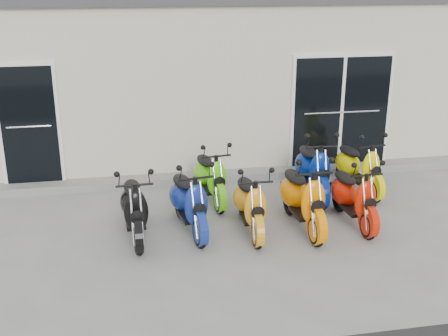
{
  "coord_description": "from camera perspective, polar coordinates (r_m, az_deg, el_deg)",
  "views": [
    {
      "loc": [
        -1.57,
        -7.85,
        3.79
      ],
      "look_at": [
        0.0,
        0.6,
        0.75
      ],
      "focal_mm": 45.0,
      "sensor_mm": 36.0,
      "label": 1
    }
  ],
  "objects": [
    {
      "name": "scooter_front_blue",
      "position": [
        8.44,
        -3.62,
        -2.63
      ],
      "size": [
        0.85,
        1.74,
        1.24
      ],
      "primitive_type": null,
      "rotation": [
        0.0,
        0.0,
        0.15
      ],
      "color": "navy",
      "rests_on": "ground"
    },
    {
      "name": "ground",
      "position": [
        8.86,
        0.71,
        -5.86
      ],
      "size": [
        80.0,
        80.0,
        0.0
      ],
      "primitive_type": "plane",
      "color": "gray",
      "rests_on": "ground"
    },
    {
      "name": "scooter_front_red",
      "position": [
        8.91,
        13.09,
        -2.12
      ],
      "size": [
        0.64,
        1.61,
        1.17
      ],
      "primitive_type": null,
      "rotation": [
        0.0,
        0.0,
        0.04
      ],
      "color": "red",
      "rests_on": "ground"
    },
    {
      "name": "front_step",
      "position": [
        10.66,
        -1.39,
        -0.92
      ],
      "size": [
        14.0,
        0.4,
        0.15
      ],
      "primitive_type": "cube",
      "color": "gray",
      "rests_on": "ground"
    },
    {
      "name": "door_right",
      "position": [
        11.14,
        11.82,
        5.94
      ],
      "size": [
        2.02,
        0.08,
        2.22
      ],
      "primitive_type": "cube",
      "color": "black",
      "rests_on": "front_step"
    },
    {
      "name": "scooter_back_blue",
      "position": [
        9.87,
        9.07,
        0.62
      ],
      "size": [
        0.74,
        1.77,
        1.29
      ],
      "primitive_type": null,
      "rotation": [
        0.0,
        0.0,
        -0.06
      ],
      "color": "#022090",
      "rests_on": "ground"
    },
    {
      "name": "scooter_front_orange_b",
      "position": [
        8.58,
        8.04,
        -2.2
      ],
      "size": [
        0.71,
        1.77,
        1.29
      ],
      "primitive_type": null,
      "rotation": [
        0.0,
        0.0,
        0.04
      ],
      "color": "#FF8100",
      "rests_on": "ground"
    },
    {
      "name": "scooter_back_yellow",
      "position": [
        10.25,
        13.55,
        0.77
      ],
      "size": [
        0.79,
        1.68,
        1.19
      ],
      "primitive_type": null,
      "rotation": [
        0.0,
        0.0,
        0.13
      ],
      "color": "#F2E700",
      "rests_on": "ground"
    },
    {
      "name": "scooter_front_black",
      "position": [
        8.35,
        -9.13,
        -3.21
      ],
      "size": [
        0.66,
        1.66,
        1.21
      ],
      "primitive_type": null,
      "rotation": [
        0.0,
        0.0,
        0.04
      ],
      "color": "black",
      "rests_on": "ground"
    },
    {
      "name": "building",
      "position": [
        13.33,
        -3.67,
        9.97
      ],
      "size": [
        14.0,
        6.0,
        3.2
      ],
      "primitive_type": "cube",
      "color": "beige",
      "rests_on": "ground"
    },
    {
      "name": "scooter_front_orange_a",
      "position": [
        8.42,
        2.68,
        -2.91
      ],
      "size": [
        0.61,
        1.6,
        1.17
      ],
      "primitive_type": null,
      "rotation": [
        0.0,
        0.0,
        -0.02
      ],
      "color": "orange",
      "rests_on": "ground"
    },
    {
      "name": "scooter_back_green",
      "position": [
        9.53,
        -1.41,
        -0.21
      ],
      "size": [
        0.76,
        1.63,
        1.16
      ],
      "primitive_type": null,
      "rotation": [
        0.0,
        0.0,
        0.12
      ],
      "color": "#56DF0F",
      "rests_on": "ground"
    },
    {
      "name": "door_left",
      "position": [
        10.46,
        -19.21,
        4.39
      ],
      "size": [
        1.07,
        0.08,
        2.22
      ],
      "primitive_type": "cube",
      "color": "black",
      "rests_on": "front_step"
    }
  ]
}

